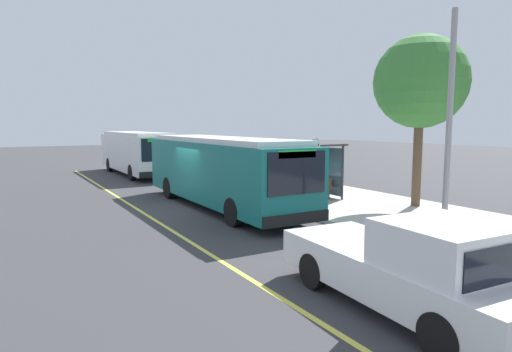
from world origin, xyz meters
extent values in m
plane|color=#38383A|center=(0.00, 0.00, 0.00)|extent=(120.00, 120.00, 0.00)
cube|color=#B7B2A8|center=(0.00, 6.00, 0.07)|extent=(44.00, 6.40, 0.15)
cube|color=#E0D64C|center=(0.00, -2.20, 0.00)|extent=(36.00, 0.14, 0.01)
cube|color=#146B66|center=(0.56, 1.00, 1.55)|extent=(10.95, 2.55, 2.40)
cube|color=silver|center=(0.56, 1.00, 2.85)|extent=(10.07, 2.30, 0.20)
cube|color=black|center=(6.05, 1.00, 1.98)|extent=(0.04, 2.17, 1.34)
cube|color=black|center=(0.56, 2.29, 1.84)|extent=(9.64, 0.04, 1.06)
cube|color=silver|center=(0.56, 2.29, 0.57)|extent=(10.40, 0.03, 0.28)
cube|color=#26D83F|center=(6.05, 1.00, 2.57)|extent=(0.03, 1.40, 0.24)
cube|color=black|center=(6.06, 1.00, 0.53)|extent=(0.08, 2.50, 0.36)
cylinder|color=black|center=(3.95, 2.16, 0.50)|extent=(1.00, 0.28, 1.00)
cylinder|color=black|center=(3.95, -0.15, 0.50)|extent=(1.00, 0.28, 1.00)
cylinder|color=black|center=(-2.73, 2.15, 0.50)|extent=(1.00, 0.28, 1.00)
cylinder|color=black|center=(-2.73, -0.16, 0.50)|extent=(1.00, 0.28, 1.00)
cube|color=white|center=(-13.39, 1.15, 1.55)|extent=(10.30, 2.63, 2.40)
cube|color=silver|center=(-13.39, 1.15, 2.85)|extent=(9.48, 2.37, 0.20)
cube|color=black|center=(-8.23, 1.19, 1.98)|extent=(0.06, 2.17, 1.34)
cube|color=black|center=(-13.40, 2.44, 1.84)|extent=(9.05, 0.11, 1.06)
cube|color=#197259|center=(-13.40, 2.44, 0.57)|extent=(9.77, 0.11, 0.28)
cube|color=#26D83F|center=(-8.23, 1.19, 2.57)|extent=(0.04, 1.40, 0.24)
cube|color=black|center=(-8.22, 1.19, 0.53)|extent=(0.10, 2.50, 0.36)
cylinder|color=black|center=(-10.21, 2.33, 0.50)|extent=(1.00, 0.29, 1.00)
cylinder|color=black|center=(-10.19, 0.02, 0.50)|extent=(1.00, 0.29, 1.00)
cylinder|color=black|center=(-16.48, 2.28, 0.50)|extent=(1.00, 0.29, 1.00)
cylinder|color=black|center=(-16.47, -0.03, 0.50)|extent=(1.00, 0.29, 1.00)
cube|color=white|center=(11.55, -0.48, 0.68)|extent=(5.50, 2.27, 0.75)
cube|color=white|center=(12.50, -0.53, 1.45)|extent=(1.98, 1.99, 0.80)
cube|color=black|center=(13.45, -0.57, 1.40)|extent=(0.11, 1.60, 0.60)
cylinder|color=black|center=(13.18, -1.46, 0.38)|extent=(0.77, 0.28, 0.76)
cylinder|color=black|center=(9.98, 0.51, 0.38)|extent=(0.77, 0.28, 0.76)
cylinder|color=black|center=(9.89, -1.29, 0.38)|extent=(0.77, 0.28, 0.76)
cylinder|color=#333338|center=(2.35, 6.11, 1.35)|extent=(0.10, 0.10, 2.40)
cylinder|color=#333338|center=(2.35, 4.81, 1.35)|extent=(0.10, 0.10, 2.40)
cylinder|color=#333338|center=(-0.25, 6.11, 1.35)|extent=(0.10, 0.10, 2.40)
cylinder|color=#333338|center=(-0.25, 4.81, 1.35)|extent=(0.10, 0.10, 2.40)
cube|color=#333338|center=(1.05, 5.46, 2.59)|extent=(2.90, 1.60, 0.08)
cube|color=#4C606B|center=(1.05, 6.11, 1.35)|extent=(2.47, 0.04, 2.16)
cube|color=navy|center=(-0.25, 5.46, 1.30)|extent=(0.06, 1.11, 1.82)
cube|color=brown|center=(1.24, 5.49, 0.60)|extent=(1.60, 0.44, 0.06)
cube|color=brown|center=(1.24, 5.73, 0.88)|extent=(1.60, 0.05, 0.44)
cube|color=#333338|center=(0.52, 5.49, 0.38)|extent=(0.08, 0.40, 0.45)
cube|color=#333338|center=(1.96, 5.49, 0.38)|extent=(0.08, 0.40, 0.45)
cylinder|color=#333338|center=(3.41, 3.81, 1.55)|extent=(0.07, 0.07, 2.80)
cube|color=white|center=(3.41, 3.79, 2.65)|extent=(0.44, 0.03, 0.56)
cube|color=red|center=(3.41, 3.78, 2.65)|extent=(0.40, 0.01, 0.16)
cylinder|color=brown|center=(5.02, 7.72, 1.97)|extent=(0.36, 0.36, 3.64)
sphere|color=#387A33|center=(5.02, 7.72, 5.18)|extent=(3.70, 3.70, 3.70)
cylinder|color=gray|center=(9.36, 3.69, 3.35)|extent=(0.16, 0.16, 6.40)
camera|label=1|loc=(17.09, -6.89, 3.49)|focal=30.73mm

